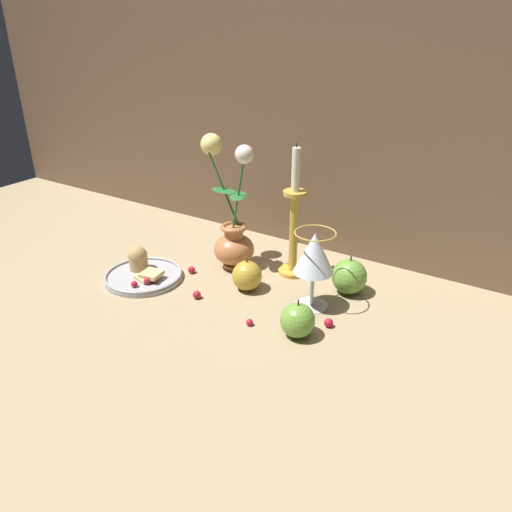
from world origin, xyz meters
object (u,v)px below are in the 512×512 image
apple_near_glass (247,276)px  apple_beside_vase (349,277)px  vase (232,228)px  candlestick (294,225)px  wine_glass (314,255)px  plate_with_pastries (143,272)px  apple_at_table_edge (298,320)px

apple_near_glass → apple_beside_vase: bearing=28.8°
apple_beside_vase → vase: bearing=-174.1°
vase → candlestick: vase is taller
wine_glass → candlestick: bearing=134.0°
wine_glass → apple_near_glass: (-0.16, -0.01, -0.09)m
vase → candlestick: bearing=17.5°
candlestick → apple_beside_vase: candlestick is taller
wine_glass → candlestick: size_ratio=0.54×
plate_with_pastries → apple_near_glass: 0.26m
plate_with_pastries → apple_at_table_edge: apple_at_table_edge is taller
plate_with_pastries → wine_glass: size_ratio=1.06×
candlestick → apple_near_glass: candlestick is taller
candlestick → apple_near_glass: 0.17m
candlestick → apple_near_glass: (-0.05, -0.13, -0.09)m
vase → apple_beside_vase: bearing=5.9°
plate_with_pastries → apple_near_glass: size_ratio=2.28×
plate_with_pastries → apple_at_table_edge: bearing=-1.7°
apple_beside_vase → apple_near_glass: apple_beside_vase is taller
vase → candlestick: (0.15, 0.05, 0.02)m
apple_beside_vase → wine_glass: bearing=-114.2°
wine_glass → apple_near_glass: size_ratio=2.14×
wine_glass → apple_beside_vase: wine_glass is taller
apple_beside_vase → apple_at_table_edge: size_ratio=1.13×
wine_glass → candlestick: (-0.11, 0.12, 0.00)m
vase → wine_glass: 0.27m
plate_with_pastries → wine_glass: wine_glass is taller
apple_beside_vase → apple_near_glass: size_ratio=1.13×
plate_with_pastries → apple_beside_vase: 0.50m
plate_with_pastries → wine_glass: bearing=14.4°
apple_at_table_edge → vase: bearing=147.1°
vase → apple_near_glass: 0.15m
apple_beside_vase → apple_near_glass: (-0.21, -0.11, -0.01)m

